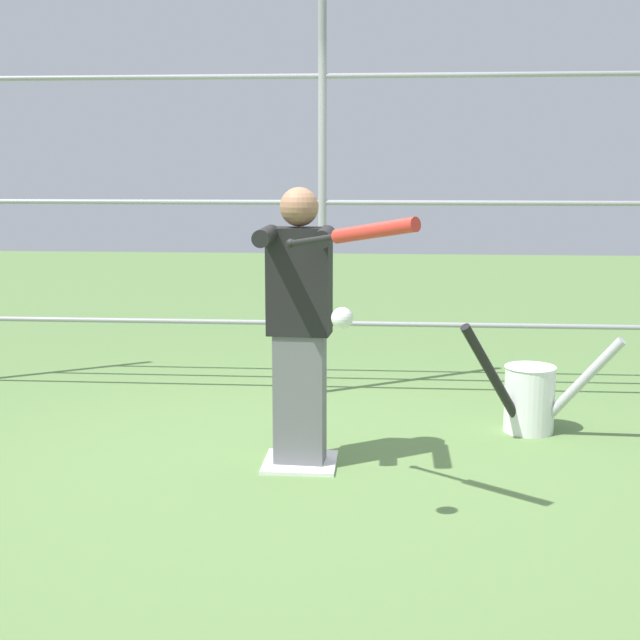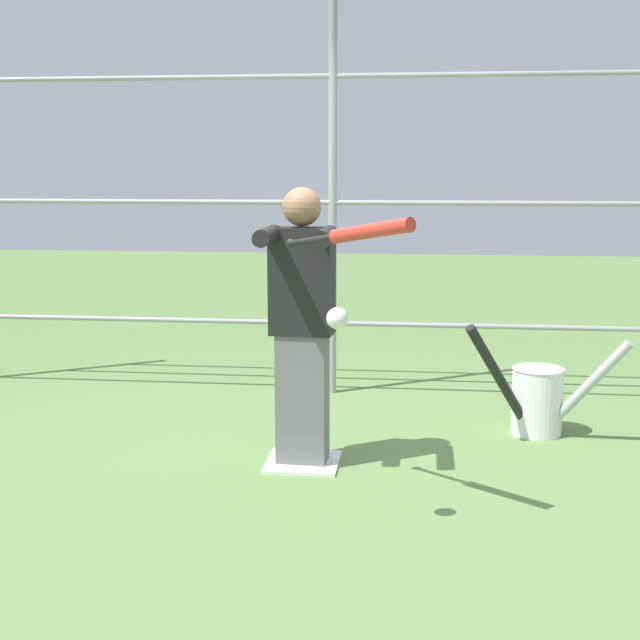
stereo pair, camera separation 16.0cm
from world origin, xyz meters
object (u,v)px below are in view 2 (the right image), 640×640
object	(u,v)px
batter	(302,318)
bat_bucket	(537,398)
baseball_bat_swinging	(360,233)
softball_in_flight	(337,318)

from	to	relation	value
batter	bat_bucket	bearing A→B (deg)	-151.96
batter	bat_bucket	size ratio (longest dim) A/B	1.54
baseball_bat_swinging	bat_bucket	size ratio (longest dim) A/B	0.65
batter	bat_bucket	xyz separation A→B (m)	(-1.36, -0.72, -0.59)
batter	softball_in_flight	bearing A→B (deg)	106.99
softball_in_flight	bat_bucket	bearing A→B (deg)	-123.26
batter	baseball_bat_swinging	world-z (taller)	batter
baseball_bat_swinging	softball_in_flight	bearing A→B (deg)	67.63
batter	baseball_bat_swinging	bearing A→B (deg)	116.47
batter	baseball_bat_swinging	size ratio (longest dim) A/B	2.38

